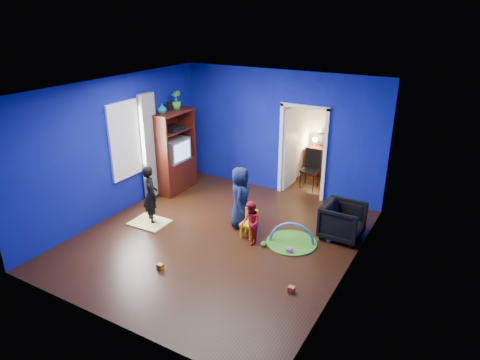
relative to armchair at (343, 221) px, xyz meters
The scene contains 34 objects.
floor 2.45m from the armchair, 148.80° to the right, with size 5.00×5.50×0.01m, color black.
ceiling 3.51m from the armchair, 148.80° to the right, with size 5.00×5.50×0.01m, color white.
wall_back 2.78m from the armchair, 144.13° to the left, with size 5.00×0.02×2.90m, color navy.
wall_front 4.64m from the armchair, 117.34° to the right, with size 5.00×0.02×2.90m, color navy.
wall_left 4.86m from the armchair, 164.66° to the right, with size 0.02×5.50×2.90m, color navy.
wall_right 1.72m from the armchair, 71.06° to the right, with size 0.02×5.50×2.90m, color navy.
alcove 2.93m from the armchair, 121.79° to the left, with size 1.00×1.75×2.50m, color silver, non-canonical shape.
armchair is the anchor object (origin of this frame).
child_black 3.88m from the armchair, 160.11° to the right, with size 0.45×0.30×1.24m, color black.
child_navy 2.05m from the armchair, 163.66° to the right, with size 0.62×0.41×1.28m, color #10163D.
toddler_red 1.79m from the armchair, 143.16° to the right, with size 0.41×0.32×0.85m, color red.
vase 4.62m from the armchair, behind, with size 0.21×0.21×0.22m, color #0C5A60.
potted_plant 4.69m from the armchair, behind, with size 0.24×0.24×0.42m, color #338D3C.
tv_armoire 4.35m from the armchair, behind, with size 0.58×1.14×1.96m, color #371309.
crt_tv 4.31m from the armchair, behind, with size 0.46×0.70×0.54m, color silver.
yellow_blanket 3.92m from the armchair, 158.73° to the right, with size 0.75×0.60×0.03m, color #F2E07A.
hopper_ball 2.03m from the armchair, behind, with size 0.38×0.38×0.38m, color yellow.
kid_chair 1.81m from the armchair, 151.10° to the right, with size 0.28×0.28×0.50m, color yellow.
play_mat 1.08m from the armchair, 137.08° to the right, with size 0.96×0.96×0.03m, color #4CA525.
toy_arch 1.08m from the armchair, 137.08° to the right, with size 0.86×0.86×0.05m, color #3F8CD8.
window_left 4.80m from the armchair, 168.78° to the right, with size 0.03×0.95×1.55m, color white.
curtain 4.54m from the armchair, behind, with size 0.14×0.42×2.40m, color slate.
doorway 2.21m from the armchair, 134.49° to the left, with size 1.16×0.10×2.10m, color white.
study_desk 3.35m from the armchair, 116.06° to the left, with size 0.88×0.44×0.75m, color #3D140A.
desk_monitor 3.51m from the armchair, 115.18° to the left, with size 0.40×0.05×0.32m, color black.
desk_lamp 3.58m from the armchair, 119.71° to the left, with size 0.14×0.14×0.14m, color #FFD88C.
folding_chair 2.52m from the armchair, 125.69° to the left, with size 0.40×0.40×0.92m, color black.
book_shelf 3.83m from the armchair, 115.25° to the left, with size 0.88×0.24×0.04m, color white.
toy_0 2.11m from the armchair, 94.17° to the right, with size 0.10×0.08×0.10m, color #F45A28.
toy_1 0.44m from the armchair, 117.52° to the right, with size 0.11×0.11×0.11m, color #2498CE.
toy_2 3.54m from the armchair, 132.06° to the right, with size 0.10×0.08×0.10m, color orange.
toy_3 1.60m from the armchair, 137.34° to the right, with size 0.11×0.11×0.11m, color green.
toy_4 1.26m from the armchair, 121.38° to the right, with size 0.10×0.08×0.10m, color #BC46A6.
toy_5 0.49m from the armchair, 126.24° to the left, with size 0.11×0.11×0.11m, color green.
Camera 1 is at (3.99, -6.08, 4.18)m, focal length 32.00 mm.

